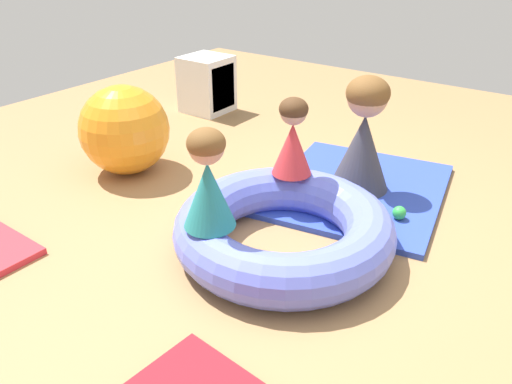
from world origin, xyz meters
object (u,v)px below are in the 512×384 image
inflatable_cushion (284,228)px  exercise_ball_large (125,130)px  child_in_red (293,138)px  adult_seated (364,136)px  storage_cube (209,85)px  child_in_teal (208,180)px  play_ball_green (399,213)px

inflatable_cushion → exercise_ball_large: 1.61m
child_in_red → exercise_ball_large: size_ratio=0.74×
adult_seated → exercise_ball_large: 1.78m
adult_seated → exercise_ball_large: adult_seated is taller
adult_seated → storage_cube: bearing=153.2°
child_in_red → adult_seated: bearing=-42.8°
child_in_teal → child_in_red: bearing=-30.5°
play_ball_green → storage_cube: 2.67m
child_in_red → adult_seated: 0.60m
adult_seated → exercise_ball_large: bearing=-162.5°
inflatable_cushion → adult_seated: (0.94, -0.04, 0.29)m
child_in_teal → exercise_ball_large: child_in_teal is taller
inflatable_cushion → adult_seated: 0.98m
child_in_red → storage_cube: child_in_red is taller
inflatable_cushion → play_ball_green: (0.68, -0.44, -0.06)m
play_ball_green → inflatable_cushion: bearing=146.7°
exercise_ball_large → adult_seated: bearing=-65.8°
adult_seated → storage_cube: adult_seated is taller
inflatable_cushion → child_in_red: bearing=27.3°
child_in_red → child_in_teal: size_ratio=0.92×
adult_seated → inflatable_cushion: bearing=-98.9°
child_in_teal → storage_cube: 2.77m
child_in_red → storage_cube: (1.29, 1.81, -0.26)m
play_ball_green → storage_cube: bearing=67.7°
storage_cube → play_ball_green: bearing=-112.3°
play_ball_green → exercise_ball_large: (-0.47, 2.03, 0.26)m
play_ball_green → exercise_ball_large: exercise_ball_large is taller
adult_seated → play_ball_green: 0.60m
inflatable_cushion → child_in_teal: size_ratio=2.36×
child_in_teal → storage_cube: bearing=11.0°
inflatable_cushion → storage_cube: bearing=50.1°
adult_seated → play_ball_green: size_ratio=9.15×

